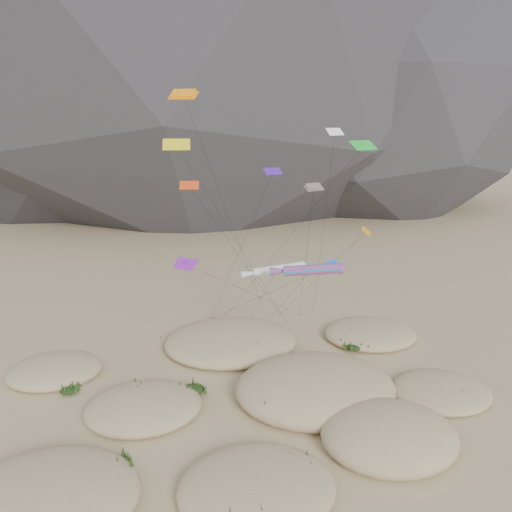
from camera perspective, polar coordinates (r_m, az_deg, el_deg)
The scene contains 9 objects.
ground at distance 48.06m, azimuth 3.05°, elevation -18.58°, with size 500.00×500.00×0.00m, color #CCB789.
dunes at distance 50.73m, azimuth 0.42°, elevation -15.58°, with size 48.95×36.61×4.15m.
dune_grass at distance 50.09m, azimuth 0.17°, elevation -15.85°, with size 42.92×30.42×1.54m.
kite_stakes at distance 69.11m, azimuth -0.33°, elevation -7.18°, with size 21.80×6.01×0.30m.
rainbow_tube_kite at distance 50.10m, azimuth 6.10°, elevation -1.59°, with size 7.40×18.19×13.09m.
white_tube_kite at distance 52.75m, azimuth 2.22°, elevation -1.55°, with size 7.16×12.94×12.12m.
orange_parafoil at distance 50.64m, azimuth -8.14°, elevation 17.40°, with size 12.67×16.95×29.57m.
multi_parafoil at distance 52.31m, azimuth 6.60°, elevation 7.51°, with size 4.03×14.85×20.41m.
delta_kites at distance 52.53m, azimuth 2.14°, elevation 7.08°, with size 21.84×18.86×25.66m.
Camera 1 is at (-9.83, -38.44, 27.12)m, focal length 35.00 mm.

